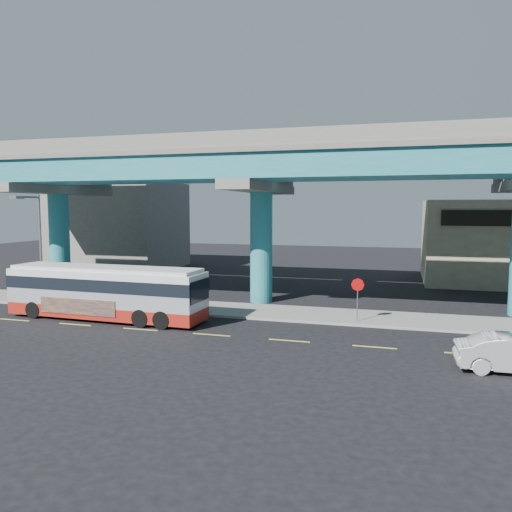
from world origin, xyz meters
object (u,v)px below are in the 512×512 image
(transit_bus, at_px, (106,290))
(parked_car, at_px, (52,288))
(street_lamp, at_px, (34,232))
(stop_sign, at_px, (358,291))

(transit_bus, bearing_deg, parked_car, 151.03)
(parked_car, distance_m, street_lamp, 4.55)
(street_lamp, bearing_deg, parked_car, 104.50)
(stop_sign, bearing_deg, parked_car, -164.88)
(street_lamp, xyz_separation_m, stop_sign, (20.43, 0.72, -2.95))
(parked_car, bearing_deg, stop_sign, -81.24)
(parked_car, distance_m, stop_sign, 21.06)
(street_lamp, bearing_deg, stop_sign, 2.02)
(transit_bus, xyz_separation_m, stop_sign, (13.92, 2.83, 0.19))
(transit_bus, xyz_separation_m, parked_car, (-7.07, 4.27, -0.82))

